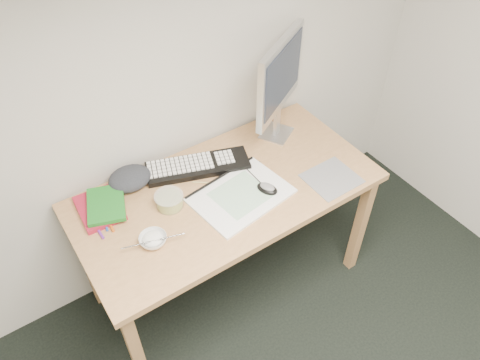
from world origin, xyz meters
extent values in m
plane|color=beige|center=(0.00, 1.80, 1.30)|extent=(3.60, 0.00, 3.60)
cube|color=tan|center=(-0.31, 1.13, 0.36)|extent=(0.05, 0.05, 0.71)
cube|color=tan|center=(0.99, 1.13, 0.36)|extent=(0.05, 0.05, 0.71)
cube|color=tan|center=(-0.31, 1.73, 0.36)|extent=(0.05, 0.05, 0.71)
cube|color=tan|center=(0.99, 1.73, 0.36)|extent=(0.05, 0.05, 0.71)
cube|color=tan|center=(0.34, 1.43, 0.73)|extent=(1.40, 0.70, 0.03)
cube|color=gray|center=(0.78, 1.21, 0.75)|extent=(0.24, 0.22, 0.00)
cube|color=white|center=(0.37, 1.35, 0.76)|extent=(0.46, 0.36, 0.01)
cube|color=black|center=(0.30, 1.62, 0.76)|extent=(0.52, 0.31, 0.03)
cube|color=silver|center=(0.77, 1.63, 0.75)|extent=(0.21, 0.20, 0.01)
cube|color=silver|center=(0.77, 1.63, 0.83)|extent=(0.05, 0.04, 0.15)
cube|color=silver|center=(0.77, 1.63, 1.10)|extent=(0.41, 0.26, 0.37)
cube|color=black|center=(0.77, 1.63, 1.11)|extent=(0.36, 0.21, 0.29)
ellipsoid|color=black|center=(0.48, 1.31, 0.78)|extent=(0.10, 0.12, 0.03)
imported|color=white|center=(-0.08, 1.34, 0.77)|extent=(0.12, 0.12, 0.04)
cylinder|color=silver|center=(-0.09, 1.31, 0.79)|extent=(0.24, 0.09, 0.02)
cylinder|color=#E7E351|center=(0.07, 1.48, 0.78)|extent=(0.14, 0.14, 0.06)
cube|color=maroon|center=(-0.20, 1.63, 0.76)|extent=(0.19, 0.24, 0.02)
cube|color=#1B6D1F|center=(-0.17, 1.62, 0.78)|extent=(0.22, 0.26, 0.02)
ellipsoid|color=#24252B|center=(-0.01, 1.71, 0.78)|extent=(0.17, 0.14, 0.07)
cylinder|color=pink|center=(0.36, 1.53, 0.75)|extent=(0.15, 0.08, 0.01)
cylinder|color=tan|center=(0.30, 1.49, 0.75)|extent=(0.15, 0.12, 0.01)
cylinder|color=black|center=(0.49, 1.48, 0.75)|extent=(0.17, 0.04, 0.01)
cylinder|color=blue|center=(-0.20, 1.55, 0.76)|extent=(0.03, 0.11, 0.01)
cylinder|color=#D35D18|center=(-0.19, 1.55, 0.76)|extent=(0.02, 0.13, 0.01)
cylinder|color=#6B2998|center=(-0.25, 1.53, 0.76)|extent=(0.02, 0.13, 0.01)
camera|label=1|loc=(-0.45, 0.15, 2.29)|focal=35.00mm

